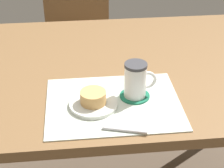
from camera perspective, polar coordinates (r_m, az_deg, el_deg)
The scene contains 8 objects.
dining_table at distance 1.45m, azimuth 1.70°, elevation 0.37°, with size 1.27×0.89×0.75m.
wooden_chair at distance 2.24m, azimuth -5.37°, elevation 6.76°, with size 0.45×0.45×0.86m.
placemat at distance 1.19m, azimuth 0.20°, elevation -2.97°, with size 0.42×0.33×0.00m, color silver.
pastry_plate at distance 1.18m, azimuth -2.85°, elevation -3.06°, with size 0.15×0.15×0.01m, color silver.
pastry at distance 1.16m, azimuth -2.89°, elevation -2.02°, with size 0.08×0.08×0.04m, color #E0A860.
coffee_coaster at distance 1.22m, azimuth 3.48°, elevation -1.80°, with size 0.10×0.10×0.01m, color #196B4C.
coffee_mug at distance 1.19m, azimuth 3.70°, elevation 0.64°, with size 0.10×0.07×0.12m.
teaspoon at distance 1.07m, azimuth 1.97°, elevation -7.07°, with size 0.01×0.01×0.13m, color silver.
Camera 1 is at (-0.17, -1.22, 1.44)m, focal length 60.00 mm.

